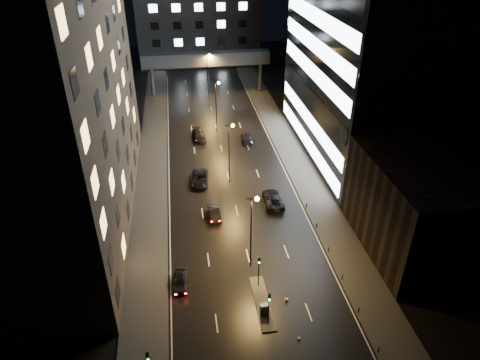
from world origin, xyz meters
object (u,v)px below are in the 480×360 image
(car_away_a, at_px, (180,281))
(car_away_c, at_px, (200,179))
(utility_cabinet, at_px, (264,309))
(car_toward_a, at_px, (273,199))
(car_away_d, at_px, (199,135))
(car_away_b, at_px, (214,213))
(car_toward_b, at_px, (247,138))

(car_away_a, distance_m, car_away_c, 22.69)
(utility_cabinet, bearing_deg, car_toward_a, 68.56)
(car_away_a, distance_m, car_away_d, 38.86)
(car_away_b, relative_size, car_toward_a, 0.74)
(car_away_b, bearing_deg, car_away_c, 94.98)
(car_away_b, bearing_deg, car_toward_b, 66.89)
(car_away_d, bearing_deg, car_toward_b, -21.21)
(car_away_a, bearing_deg, car_away_d, 84.11)
(car_away_a, relative_size, car_toward_a, 0.66)
(car_away_b, distance_m, car_away_c, 9.65)
(car_away_b, height_order, car_toward_b, car_toward_b)
(car_toward_a, distance_m, car_toward_b, 21.48)
(utility_cabinet, bearing_deg, car_away_c, 93.43)
(car_away_c, height_order, car_away_d, car_away_c)
(car_away_b, relative_size, car_away_c, 0.76)
(car_away_c, bearing_deg, car_away_b, -75.98)
(car_toward_a, height_order, utility_cabinet, car_toward_a)
(car_away_d, distance_m, car_toward_a, 25.55)
(car_away_a, bearing_deg, car_away_c, 81.36)
(car_toward_a, bearing_deg, car_away_d, -66.23)
(car_away_a, bearing_deg, utility_cabinet, -31.64)
(car_away_c, bearing_deg, car_away_d, 92.77)
(car_away_d, xyz_separation_m, car_toward_b, (9.02, -2.25, -0.05))
(car_away_b, relative_size, car_away_d, 0.81)
(car_away_c, height_order, utility_cabinet, car_away_c)
(car_away_a, relative_size, car_away_c, 0.67)
(car_away_c, distance_m, car_toward_b, 17.12)
(car_toward_b, distance_m, utility_cabinet, 42.26)
(car_away_c, relative_size, car_toward_a, 0.98)
(car_away_d, height_order, car_toward_b, car_away_d)
(car_away_b, height_order, car_away_d, car_away_d)
(car_away_b, bearing_deg, car_away_a, -115.22)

